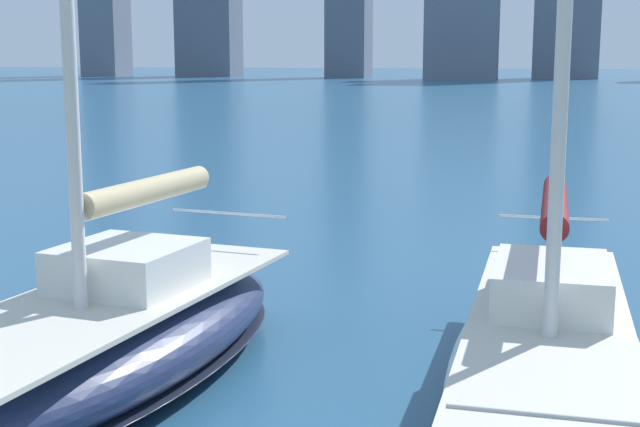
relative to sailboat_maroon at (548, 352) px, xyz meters
The scene contains 2 objects.
sailboat_maroon is the anchor object (origin of this frame).
sailboat_tan 5.31m from the sailboat_maroon, ahead, with size 3.58×7.55×10.54m.
Camera 1 is at (-2.48, 3.80, 4.05)m, focal length 50.00 mm.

